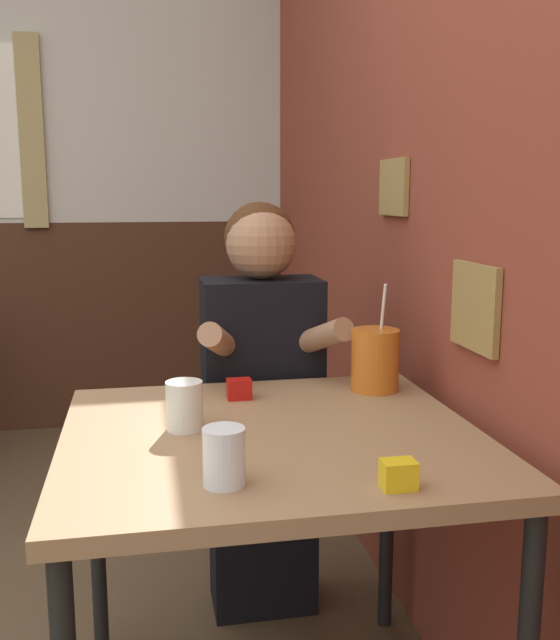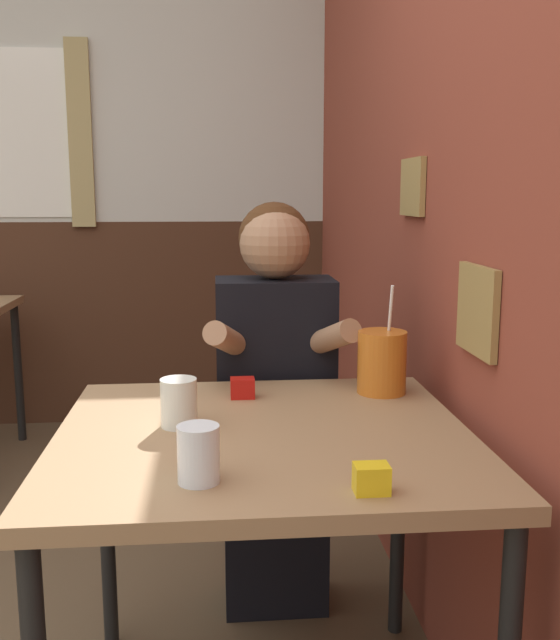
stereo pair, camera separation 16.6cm
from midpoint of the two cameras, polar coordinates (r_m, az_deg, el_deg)
name	(u,v)px [view 2 (the right image)]	position (r m, az deg, el deg)	size (l,w,h in m)	color
brick_wall_right	(389,164)	(2.61, 10.55, 12.18)	(0.08, 4.70, 2.70)	brown
back_wall	(51,172)	(3.97, -16.68, 11.24)	(5.85, 0.09, 2.70)	silver
main_table	(264,463)	(1.57, 1.79, -11.40)	(0.89, 0.83, 0.75)	#93704C
person_seated	(275,402)	(2.11, 1.87, -6.57)	(0.42, 0.40, 1.23)	black
cocktail_pitcher	(382,362)	(1.84, 10.73, -3.35)	(0.12, 0.12, 0.28)	#C6661E
glass_near_pitcher	(199,454)	(1.27, -2.78, -10.73)	(0.08, 0.08, 0.10)	silver
glass_center	(179,403)	(1.57, -5.10, -6.65)	(0.08, 0.08, 0.11)	silver
condiment_ketchup	(243,388)	(1.78, -0.35, -5.49)	(0.06, 0.04, 0.05)	#B7140F
condiment_mustard	(371,479)	(1.26, 11.18, -12.42)	(0.06, 0.04, 0.05)	yellow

